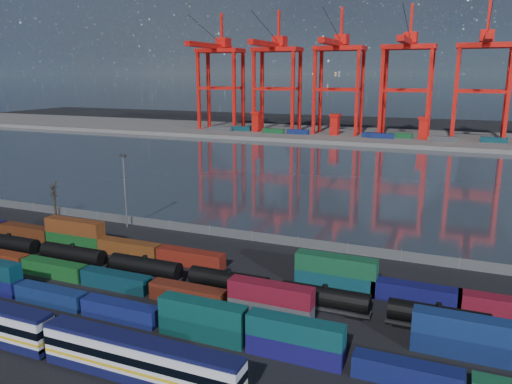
% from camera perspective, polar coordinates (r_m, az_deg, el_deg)
% --- Properties ---
extents(ground, '(700.00, 700.00, 0.00)m').
position_cam_1_polar(ground, '(80.95, -8.34, -11.49)').
color(ground, black).
rests_on(ground, ground).
extents(harbor_water, '(700.00, 700.00, 0.00)m').
position_cam_1_polar(harbor_water, '(175.33, 9.45, 2.04)').
color(harbor_water, '#29323B').
rests_on(harbor_water, ground).
extents(far_quay, '(700.00, 70.00, 2.00)m').
position_cam_1_polar(far_quay, '(277.34, 14.50, 6.12)').
color(far_quay, '#514F4C').
rests_on(far_quay, ground).
extents(distant_mountains, '(2470.00, 1100.00, 520.00)m').
position_cam_1_polar(distant_mountains, '(1673.29, 24.61, 18.59)').
color(distant_mountains, '#1E2630').
rests_on(distant_mountains, ground).
extents(container_row_south, '(127.83, 2.45, 5.21)m').
position_cam_1_polar(container_row_south, '(73.06, -13.92, -12.84)').
color(container_row_south, '#414346').
rests_on(container_row_south, ground).
extents(container_row_mid, '(141.19, 2.50, 5.32)m').
position_cam_1_polar(container_row_mid, '(85.65, -16.77, -9.09)').
color(container_row_mid, '#3F4244').
rests_on(container_row_mid, ground).
extents(container_row_north, '(142.89, 2.65, 5.65)m').
position_cam_1_polar(container_row_north, '(94.45, -10.76, -6.54)').
color(container_row_north, navy).
rests_on(container_row_north, ground).
extents(tanker_string, '(137.48, 2.90, 4.14)m').
position_cam_1_polar(tanker_string, '(79.54, -3.16, -10.18)').
color(tanker_string, black).
rests_on(tanker_string, ground).
extents(waterfront_fence, '(160.12, 0.12, 2.20)m').
position_cam_1_polar(waterfront_fence, '(103.83, -0.42, -5.07)').
color(waterfront_fence, '#595B5E').
rests_on(waterfront_fence, ground).
extents(bare_tree, '(2.29, 2.38, 8.78)m').
position_cam_1_polar(bare_tree, '(130.34, -22.04, -0.68)').
color(bare_tree, black).
rests_on(bare_tree, ground).
extents(yard_light_mast, '(1.60, 0.40, 16.60)m').
position_cam_1_polar(yard_light_mast, '(114.70, -14.77, 0.56)').
color(yard_light_mast, slate).
rests_on(yard_light_mast, ground).
extents(gantry_cranes, '(201.05, 50.01, 67.73)m').
position_cam_1_polar(gantry_cranes, '(269.95, 13.17, 14.64)').
color(gantry_cranes, red).
rests_on(gantry_cranes, ground).
extents(quay_containers, '(172.58, 10.99, 2.60)m').
position_cam_1_polar(quay_containers, '(264.61, 11.70, 6.44)').
color(quay_containers, navy).
rests_on(quay_containers, far_quay).
extents(straddle_carriers, '(140.00, 7.00, 11.10)m').
position_cam_1_polar(straddle_carriers, '(267.13, 13.73, 7.38)').
color(straddle_carriers, red).
rests_on(straddle_carriers, far_quay).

